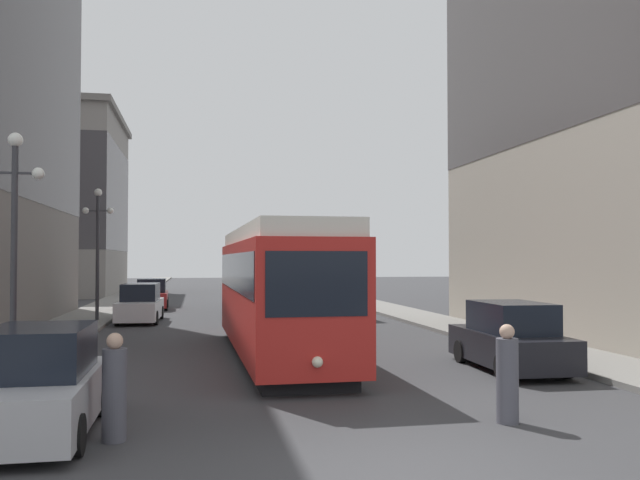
{
  "coord_description": "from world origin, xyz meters",
  "views": [
    {
      "loc": [
        -2.83,
        -8.87,
        2.96
      ],
      "look_at": [
        -0.13,
        5.7,
        3.39
      ],
      "focal_mm": 37.39,
      "sensor_mm": 36.0,
      "label": 1
    }
  ],
  "objects_px": {
    "parked_car_left_far": "(152,295)",
    "streetcar": "(277,288)",
    "parked_car_left_near": "(38,386)",
    "pedestrian_crossing_near": "(114,391)",
    "transit_bus": "(302,277)",
    "parked_car_left_mid": "(140,304)",
    "lamp_post_left_far": "(98,235)",
    "parked_car_right_far": "(510,338)",
    "lamp_post_left_near": "(14,216)",
    "pedestrian_crossing_far": "(507,377)"
  },
  "relations": [
    {
      "from": "parked_car_left_far",
      "to": "streetcar",
      "type": "bearing_deg",
      "value": -77.79
    },
    {
      "from": "parked_car_left_near",
      "to": "pedestrian_crossing_near",
      "type": "xyz_separation_m",
      "value": [
        1.3,
        -0.57,
        -0.02
      ]
    },
    {
      "from": "transit_bus",
      "to": "parked_car_left_near",
      "type": "xyz_separation_m",
      "value": [
        -8.62,
        -26.29,
        -1.1
      ]
    },
    {
      "from": "parked_car_left_mid",
      "to": "lamp_post_left_far",
      "type": "height_order",
      "value": "lamp_post_left_far"
    },
    {
      "from": "streetcar",
      "to": "parked_car_left_mid",
      "type": "height_order",
      "value": "streetcar"
    },
    {
      "from": "parked_car_right_far",
      "to": "lamp_post_left_far",
      "type": "height_order",
      "value": "lamp_post_left_far"
    },
    {
      "from": "parked_car_left_mid",
      "to": "parked_car_left_far",
      "type": "height_order",
      "value": "same"
    },
    {
      "from": "pedestrian_crossing_near",
      "to": "parked_car_left_near",
      "type": "bearing_deg",
      "value": -167.43
    },
    {
      "from": "parked_car_left_mid",
      "to": "parked_car_right_far",
      "type": "relative_size",
      "value": 1.07
    },
    {
      "from": "transit_bus",
      "to": "parked_car_left_far",
      "type": "relative_size",
      "value": 2.85
    },
    {
      "from": "pedestrian_crossing_near",
      "to": "lamp_post_left_far",
      "type": "bearing_deg",
      "value": 134.92
    },
    {
      "from": "transit_bus",
      "to": "lamp_post_left_near",
      "type": "height_order",
      "value": "lamp_post_left_near"
    },
    {
      "from": "parked_car_right_far",
      "to": "pedestrian_crossing_far",
      "type": "relative_size",
      "value": 2.57
    },
    {
      "from": "parked_car_left_near",
      "to": "pedestrian_crossing_far",
      "type": "relative_size",
      "value": 2.39
    },
    {
      "from": "parked_car_left_near",
      "to": "pedestrian_crossing_far",
      "type": "height_order",
      "value": "parked_car_left_near"
    },
    {
      "from": "lamp_post_left_far",
      "to": "parked_car_right_far",
      "type": "bearing_deg",
      "value": -50.46
    },
    {
      "from": "parked_car_left_near",
      "to": "streetcar",
      "type": "bearing_deg",
      "value": 58.26
    },
    {
      "from": "parked_car_left_far",
      "to": "pedestrian_crossing_near",
      "type": "distance_m",
      "value": 29.49
    },
    {
      "from": "streetcar",
      "to": "lamp_post_left_far",
      "type": "xyz_separation_m",
      "value": [
        -6.91,
        12.0,
        2.01
      ]
    },
    {
      "from": "lamp_post_left_near",
      "to": "pedestrian_crossing_near",
      "type": "bearing_deg",
      "value": -63.68
    },
    {
      "from": "transit_bus",
      "to": "parked_car_left_far",
      "type": "distance_m",
      "value": 9.07
    },
    {
      "from": "pedestrian_crossing_far",
      "to": "transit_bus",
      "type": "bearing_deg",
      "value": -1.69
    },
    {
      "from": "pedestrian_crossing_near",
      "to": "lamp_post_left_far",
      "type": "distance_m",
      "value": 21.31
    },
    {
      "from": "parked_car_left_near",
      "to": "lamp_post_left_far",
      "type": "bearing_deg",
      "value": 94.96
    },
    {
      "from": "streetcar",
      "to": "lamp_post_left_far",
      "type": "bearing_deg",
      "value": 118.91
    },
    {
      "from": "transit_bus",
      "to": "pedestrian_crossing_far",
      "type": "height_order",
      "value": "transit_bus"
    },
    {
      "from": "parked_car_right_far",
      "to": "lamp_post_left_far",
      "type": "bearing_deg",
      "value": -48.83
    },
    {
      "from": "transit_bus",
      "to": "parked_car_right_far",
      "type": "xyz_separation_m",
      "value": [
        2.26,
        -21.55,
        -1.1
      ]
    },
    {
      "from": "parked_car_left_mid",
      "to": "parked_car_right_far",
      "type": "xyz_separation_m",
      "value": [
        10.88,
        -15.94,
        -0.0
      ]
    },
    {
      "from": "parked_car_left_far",
      "to": "pedestrian_crossing_near",
      "type": "xyz_separation_m",
      "value": [
        1.31,
        -29.46,
        -0.02
      ]
    },
    {
      "from": "streetcar",
      "to": "pedestrian_crossing_near",
      "type": "xyz_separation_m",
      "value": [
        -3.71,
        -8.8,
        -1.28
      ]
    },
    {
      "from": "lamp_post_left_near",
      "to": "transit_bus",
      "type": "bearing_deg",
      "value": 62.7
    },
    {
      "from": "pedestrian_crossing_far",
      "to": "pedestrian_crossing_near",
      "type": "bearing_deg",
      "value": 89.02
    },
    {
      "from": "parked_car_left_mid",
      "to": "streetcar",
      "type": "bearing_deg",
      "value": -66.34
    },
    {
      "from": "streetcar",
      "to": "parked_car_left_far",
      "type": "height_order",
      "value": "streetcar"
    },
    {
      "from": "pedestrian_crossing_near",
      "to": "transit_bus",
      "type": "bearing_deg",
      "value": 110.92
    },
    {
      "from": "transit_bus",
      "to": "parked_car_left_mid",
      "type": "height_order",
      "value": "transit_bus"
    },
    {
      "from": "lamp_post_left_near",
      "to": "parked_car_right_far",
      "type": "bearing_deg",
      "value": -5.19
    },
    {
      "from": "parked_car_left_near",
      "to": "parked_car_left_mid",
      "type": "bearing_deg",
      "value": 89.59
    },
    {
      "from": "streetcar",
      "to": "parked_car_right_far",
      "type": "distance_m",
      "value": 6.95
    },
    {
      "from": "pedestrian_crossing_near",
      "to": "lamp_post_left_near",
      "type": "bearing_deg",
      "value": 152.49
    },
    {
      "from": "streetcar",
      "to": "transit_bus",
      "type": "relative_size",
      "value": 1.03
    },
    {
      "from": "transit_bus",
      "to": "pedestrian_crossing_near",
      "type": "xyz_separation_m",
      "value": [
        -7.32,
        -26.86,
        -1.13
      ]
    },
    {
      "from": "transit_bus",
      "to": "parked_car_left_far",
      "type": "height_order",
      "value": "transit_bus"
    },
    {
      "from": "parked_car_right_far",
      "to": "parked_car_left_far",
      "type": "relative_size",
      "value": 1.06
    },
    {
      "from": "transit_bus",
      "to": "parked_car_left_mid",
      "type": "bearing_deg",
      "value": -149.03
    },
    {
      "from": "parked_car_left_mid",
      "to": "lamp_post_left_near",
      "type": "bearing_deg",
      "value": -95.59
    },
    {
      "from": "transit_bus",
      "to": "lamp_post_left_near",
      "type": "distance_m",
      "value": 23.04
    },
    {
      "from": "pedestrian_crossing_far",
      "to": "lamp_post_left_far",
      "type": "bearing_deg",
      "value": 25.07
    },
    {
      "from": "parked_car_left_far",
      "to": "lamp_post_left_far",
      "type": "distance_m",
      "value": 9.44
    }
  ]
}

